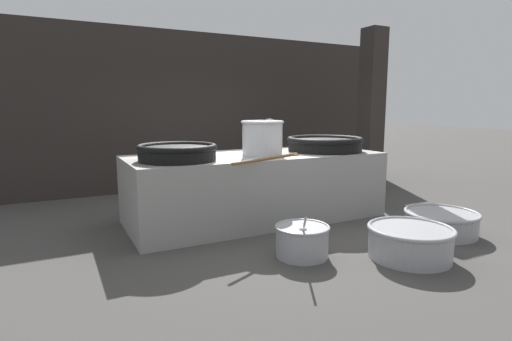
# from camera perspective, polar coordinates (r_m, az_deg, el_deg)

# --- Properties ---
(ground_plane) EXTENTS (60.00, 60.00, 0.00)m
(ground_plane) POSITION_cam_1_polar(r_m,az_deg,el_deg) (6.23, 0.00, -6.83)
(ground_plane) COLOR #474442
(back_wall) EXTENTS (9.81, 0.24, 3.25)m
(back_wall) POSITION_cam_1_polar(r_m,az_deg,el_deg) (8.72, -8.95, 8.37)
(back_wall) COLOR #2D2826
(back_wall) RESTS_ON ground_plane
(support_pillar) EXTENTS (0.39, 0.39, 3.25)m
(support_pillar) POSITION_cam_1_polar(r_m,az_deg,el_deg) (8.47, 16.16, 8.12)
(support_pillar) COLOR #2D2826
(support_pillar) RESTS_ON ground_plane
(hearth_platform) EXTENTS (3.83, 1.54, 1.00)m
(hearth_platform) POSITION_cam_1_polar(r_m,az_deg,el_deg) (6.12, 0.00, -2.32)
(hearth_platform) COLOR gray
(hearth_platform) RESTS_ON ground_plane
(giant_wok_near) EXTENTS (1.06, 1.06, 0.22)m
(giant_wok_near) POSITION_cam_1_polar(r_m,az_deg,el_deg) (5.38, -11.17, 2.65)
(giant_wok_near) COLOR black
(giant_wok_near) RESTS_ON hearth_platform
(giant_wok_far) EXTENTS (1.22, 1.22, 0.23)m
(giant_wok_far) POSITION_cam_1_polar(r_m,az_deg,el_deg) (6.56, 9.80, 3.83)
(giant_wok_far) COLOR black
(giant_wok_far) RESTS_ON hearth_platform
(stock_pot) EXTENTS (0.63, 0.63, 0.51)m
(stock_pot) POSITION_cam_1_polar(r_m,az_deg,el_deg) (5.87, 0.92, 4.77)
(stock_pot) COLOR silver
(stock_pot) RESTS_ON hearth_platform
(stirring_paddle) EXTENTS (1.33, 0.66, 0.04)m
(stirring_paddle) POSITION_cam_1_polar(r_m,az_deg,el_deg) (5.42, 2.07, 1.79)
(stirring_paddle) COLOR brown
(stirring_paddle) RESTS_ON hearth_platform
(cook) EXTENTS (0.36, 0.55, 1.51)m
(cook) POSITION_cam_1_polar(r_m,az_deg,el_deg) (7.54, 1.87, 2.23)
(cook) COLOR brown
(cook) RESTS_ON ground_plane
(prep_bowl_vegetables) EXTENTS (0.63, 0.76, 0.61)m
(prep_bowl_vegetables) POSITION_cam_1_polar(r_m,az_deg,el_deg) (4.67, 6.60, -9.76)
(prep_bowl_vegetables) COLOR #9E9EA3
(prep_bowl_vegetables) RESTS_ON ground_plane
(prep_bowl_meat) EXTENTS (0.96, 0.96, 0.37)m
(prep_bowl_meat) POSITION_cam_1_polar(r_m,az_deg,el_deg) (4.92, 21.14, -9.34)
(prep_bowl_meat) COLOR #9E9EA3
(prep_bowl_meat) RESTS_ON ground_plane
(prep_bowl_extra) EXTENTS (0.97, 0.97, 0.31)m
(prep_bowl_extra) POSITION_cam_1_polar(r_m,az_deg,el_deg) (5.99, 24.92, -6.62)
(prep_bowl_extra) COLOR #9E9EA3
(prep_bowl_extra) RESTS_ON ground_plane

